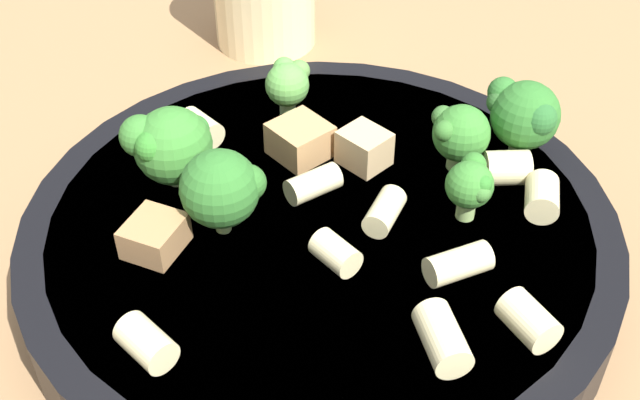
% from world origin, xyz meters
% --- Properties ---
extents(ground_plane, '(2.00, 2.00, 0.00)m').
position_xyz_m(ground_plane, '(0.00, 0.00, 0.00)').
color(ground_plane, '#936D47').
extents(pasta_bowl, '(0.29, 0.29, 0.03)m').
position_xyz_m(pasta_bowl, '(0.00, 0.00, 0.02)').
color(pasta_bowl, black).
rests_on(pasta_bowl, ground_plane).
extents(broccoli_floret_0, '(0.03, 0.02, 0.03)m').
position_xyz_m(broccoli_floret_0, '(0.01, 0.07, 0.05)').
color(broccoli_floret_0, '#93B766').
rests_on(broccoli_floret_0, pasta_bowl).
extents(broccoli_floret_1, '(0.03, 0.03, 0.04)m').
position_xyz_m(broccoli_floret_1, '(-0.02, 0.08, 0.06)').
color(broccoli_floret_1, '#93B766').
rests_on(broccoli_floret_1, pasta_bowl).
extents(broccoli_floret_2, '(0.04, 0.05, 0.04)m').
position_xyz_m(broccoli_floret_2, '(-0.04, -0.07, 0.06)').
color(broccoli_floret_2, '#9EC175').
rests_on(broccoli_floret_2, pasta_bowl).
extents(broccoli_floret_3, '(0.03, 0.03, 0.03)m').
position_xyz_m(broccoli_floret_3, '(-0.09, 0.00, 0.05)').
color(broccoli_floret_3, '#9EC175').
rests_on(broccoli_floret_3, pasta_bowl).
extents(broccoli_floret_4, '(0.04, 0.04, 0.04)m').
position_xyz_m(broccoli_floret_4, '(0.00, -0.05, 0.06)').
color(broccoli_floret_4, '#93B766').
rests_on(broccoli_floret_4, pasta_bowl).
extents(broccoli_floret_5, '(0.04, 0.04, 0.04)m').
position_xyz_m(broccoli_floret_5, '(-0.03, 0.11, 0.06)').
color(broccoli_floret_5, '#9EC175').
rests_on(broccoli_floret_5, pasta_bowl).
extents(rigatoni_0, '(0.03, 0.02, 0.01)m').
position_xyz_m(rigatoni_0, '(0.03, -0.00, 0.04)').
color(rigatoni_0, beige).
rests_on(rigatoni_0, pasta_bowl).
extents(rigatoni_1, '(0.02, 0.03, 0.01)m').
position_xyz_m(rigatoni_1, '(-0.02, -0.00, 0.04)').
color(rigatoni_1, beige).
rests_on(rigatoni_1, pasta_bowl).
extents(rigatoni_2, '(0.03, 0.03, 0.02)m').
position_xyz_m(rigatoni_2, '(-0.07, -0.05, 0.04)').
color(rigatoni_2, beige).
rests_on(rigatoni_2, pasta_bowl).
extents(rigatoni_3, '(0.02, 0.02, 0.02)m').
position_xyz_m(rigatoni_3, '(-0.01, 0.10, 0.04)').
color(rigatoni_3, beige).
rests_on(rigatoni_3, pasta_bowl).
extents(rigatoni_4, '(0.03, 0.02, 0.02)m').
position_xyz_m(rigatoni_4, '(0.09, 0.07, 0.04)').
color(rigatoni_4, beige).
rests_on(rigatoni_4, pasta_bowl).
extents(rigatoni_5, '(0.03, 0.03, 0.01)m').
position_xyz_m(rigatoni_5, '(0.01, 0.03, 0.04)').
color(rigatoni_5, beige).
rests_on(rigatoni_5, pasta_bowl).
extents(rigatoni_6, '(0.03, 0.02, 0.02)m').
position_xyz_m(rigatoni_6, '(0.09, 0.03, 0.04)').
color(rigatoni_6, beige).
rests_on(rigatoni_6, pasta_bowl).
extents(rigatoni_7, '(0.03, 0.02, 0.02)m').
position_xyz_m(rigatoni_7, '(0.02, 0.11, 0.04)').
color(rigatoni_7, beige).
rests_on(rigatoni_7, pasta_bowl).
extents(rigatoni_8, '(0.02, 0.03, 0.01)m').
position_xyz_m(rigatoni_8, '(0.05, 0.05, 0.04)').
color(rigatoni_8, beige).
rests_on(rigatoni_8, pasta_bowl).
extents(rigatoni_9, '(0.03, 0.03, 0.02)m').
position_xyz_m(rigatoni_9, '(0.07, -0.09, 0.04)').
color(rigatoni_9, beige).
rests_on(rigatoni_9, pasta_bowl).
extents(chicken_chunk_0, '(0.04, 0.03, 0.02)m').
position_xyz_m(chicken_chunk_0, '(0.01, -0.08, 0.04)').
color(chicken_chunk_0, '#A87A4C').
rests_on(chicken_chunk_0, pasta_bowl).
extents(chicken_chunk_1, '(0.04, 0.04, 0.02)m').
position_xyz_m(chicken_chunk_1, '(-0.05, 0.00, 0.04)').
color(chicken_chunk_1, tan).
rests_on(chicken_chunk_1, pasta_bowl).
extents(chicken_chunk_2, '(0.03, 0.03, 0.02)m').
position_xyz_m(chicken_chunk_2, '(-0.04, 0.03, 0.04)').
color(chicken_chunk_2, tan).
rests_on(chicken_chunk_2, pasta_bowl).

